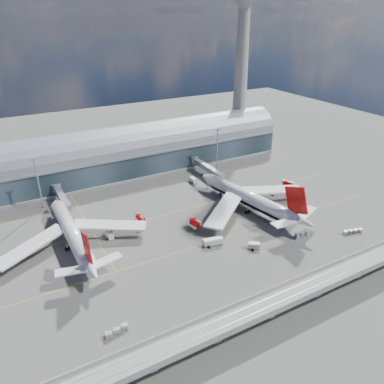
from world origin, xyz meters
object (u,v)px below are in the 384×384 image
service_truck_0 (108,234)px  control_tower (241,71)px  cargo_train_0 (117,331)px  cargo_train_2 (302,234)px  service_truck_2 (213,242)px  cargo_train_1 (353,231)px  floodlight_mast_right (217,148)px  airliner_right (249,198)px  service_truck_5 (75,234)px  floodlight_mast_left (38,182)px  service_truck_4 (193,180)px  service_truck_3 (278,213)px  airliner_left (72,234)px

service_truck_0 → control_tower: bearing=24.6°
cargo_train_0 → cargo_train_2: size_ratio=1.03×
service_truck_2 → cargo_train_1: 61.57m
cargo_train_2 → cargo_train_1: bearing=-119.8°
floodlight_mast_right → airliner_right: size_ratio=0.37×
service_truck_5 → cargo_train_0: (-1.87, -59.69, -0.51)m
service_truck_2 → floodlight_mast_left: bearing=50.0°
control_tower → cargo_train_1: size_ratio=10.82×
service_truck_0 → cargo_train_2: service_truck_0 is taller
service_truck_2 → cargo_train_0: (-49.80, -25.75, -0.65)m
control_tower → service_truck_4: 84.25m
floodlight_mast_left → cargo_train_1: (113.02, -89.18, -12.81)m
service_truck_3 → cargo_train_0: size_ratio=0.87×
service_truck_4 → control_tower: bearing=32.0°
service_truck_2 → cargo_train_1: bearing=-100.2°
airliner_right → cargo_train_1: (26.25, -39.38, -4.98)m
floodlight_mast_right → service_truck_0: (-80.21, -40.76, -12.18)m
floodlight_mast_left → cargo_train_2: (92.21, -80.20, -12.77)m
service_truck_2 → service_truck_5: bearing=65.3°
service_truck_0 → cargo_train_0: bearing=-111.3°
service_truck_5 → service_truck_4: bearing=-36.0°
service_truck_0 → cargo_train_1: bearing=-33.7°
service_truck_2 → service_truck_4: bearing=-11.2°
floodlight_mast_left → cargo_train_0: size_ratio=3.31×
service_truck_0 → service_truck_3: (75.00, -20.68, 0.16)m
cargo_train_0 → cargo_train_1: (107.38, 3.96, -0.07)m
control_tower → service_truck_3: control_tower is taller
service_truck_2 → airliner_right: bearing=-50.1°
service_truck_2 → service_truck_5: service_truck_2 is taller
airliner_left → cargo_train_0: size_ratio=8.57×
airliner_right → service_truck_5: 81.06m
service_truck_3 → service_truck_0: bearing=-159.1°
cargo_train_1 → service_truck_2: bearing=54.1°
cargo_train_0 → service_truck_5: bearing=7.1°
airliner_right → service_truck_5: size_ratio=11.98×
control_tower → cargo_train_2: size_ratio=13.62×
service_truck_0 → cargo_train_0: 54.26m
airliner_right → service_truck_5: bearing=158.3°
service_truck_0 → service_truck_5: size_ratio=1.19×
cargo_train_2 → airliner_left: bearing=59.0°
floodlight_mast_right → service_truck_2: 81.69m
control_tower → floodlight_mast_left: size_ratio=4.01×
control_tower → airliner_right: (-48.23, -77.80, -45.84)m
service_truck_2 → cargo_train_2: service_truck_2 is taller
service_truck_4 → cargo_train_0: service_truck_4 is taller
floodlight_mast_right → service_truck_2: bearing=-123.5°
floodlight_mast_left → cargo_train_0: (5.63, -93.14, -12.74)m
floodlight_mast_right → service_truck_3: (-5.21, -61.43, -12.02)m
floodlight_mast_right → airliner_left: bearing=-156.8°
control_tower → service_truck_5: 150.18m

